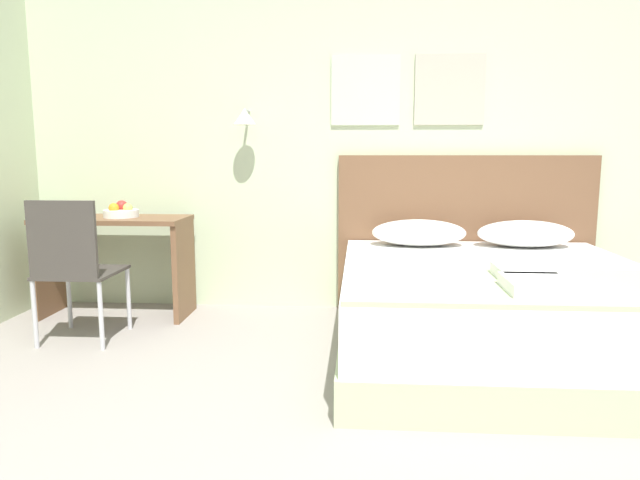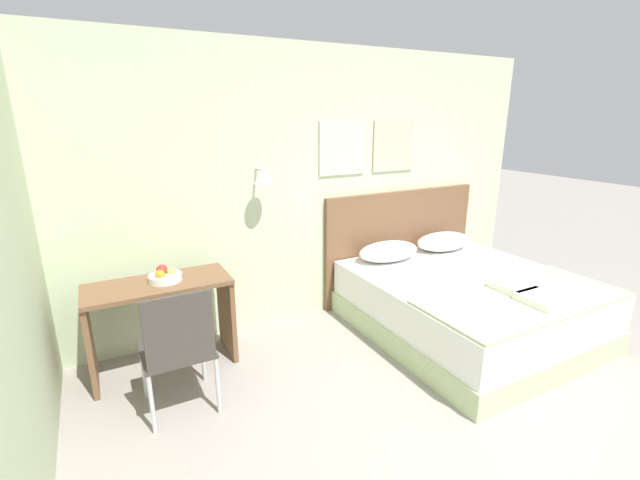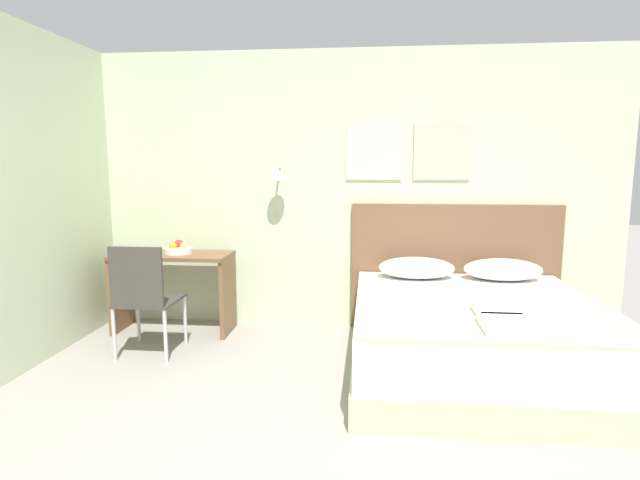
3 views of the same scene
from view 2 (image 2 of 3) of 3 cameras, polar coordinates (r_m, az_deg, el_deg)
wall_back at (r=4.23m, az=-1.37°, el=7.01°), size 5.38×0.31×2.65m
bed at (r=4.36m, az=18.94°, el=-8.12°), size 1.83×2.00×0.56m
headboard at (r=4.95m, az=10.69°, el=-0.49°), size 1.95×0.06×1.21m
pillow_left at (r=4.50m, az=9.13°, el=-1.49°), size 0.68×0.40×0.19m
pillow_right at (r=4.98m, az=16.14°, el=-0.18°), size 0.68×0.40×0.19m
throw_blanket at (r=3.92m, az=25.49°, el=-7.01°), size 1.78×0.80×0.02m
folded_towel_near_foot at (r=4.01m, az=24.29°, el=-5.71°), size 0.26×0.32×0.06m
folded_towel_mid_bed at (r=3.88m, az=27.74°, el=-6.89°), size 0.36×0.32×0.06m
desk at (r=3.69m, az=-20.46°, el=-8.73°), size 1.10×0.48×0.75m
desk_chair at (r=3.09m, az=-18.36°, el=-13.04°), size 0.47×0.47×0.94m
fruit_bowl at (r=3.60m, az=-19.99°, el=-4.51°), size 0.25×0.25×0.12m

